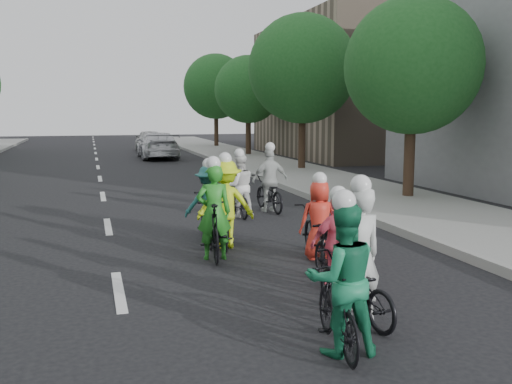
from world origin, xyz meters
name	(u,v)px	position (x,y,z in m)	size (l,w,h in m)	color
ground	(119,291)	(0.00, 0.00, 0.00)	(120.00, 120.00, 0.00)	black
sidewalk_right	(337,185)	(8.00, 10.00, 0.07)	(4.00, 80.00, 0.15)	gray
curb_right	(284,187)	(6.05, 10.00, 0.09)	(0.18, 80.00, 0.18)	#999993
bldg_se	(363,90)	(16.00, 24.00, 4.00)	(10.00, 14.00, 8.00)	gray
tree_r_0	(413,66)	(8.80, 6.60, 3.96)	(4.00, 4.00, 5.97)	black
tree_r_1	(303,69)	(8.80, 15.60, 4.52)	(4.80, 4.80, 6.93)	black
tree_r_2	(248,90)	(8.80, 24.60, 3.96)	(4.00, 4.00, 5.97)	black
tree_r_3	(216,87)	(8.80, 33.60, 4.52)	(4.80, 4.80, 6.93)	black
cyclist_0	(356,275)	(2.82, -2.08, 0.60)	(0.81, 1.70, 1.88)	black
cyclist_1	(340,291)	(2.24, -2.88, 0.69)	(0.89, 1.57, 1.82)	black
cyclist_2	(225,211)	(2.16, 2.32, 0.71)	(1.21, 1.59, 1.87)	black
cyclist_3	(336,251)	(3.13, -0.78, 0.58)	(0.84, 1.63, 1.57)	black
cyclist_4	(318,228)	(3.57, 1.00, 0.55)	(0.83, 1.83, 1.58)	black
cyclist_5	(213,223)	(1.76, 1.52, 0.65)	(0.67, 1.77, 1.86)	black
cyclist_6	(239,193)	(3.25, 5.44, 0.61)	(0.77, 1.66, 1.73)	black
cyclist_7	(209,208)	(1.99, 3.06, 0.66)	(1.02, 1.70, 1.70)	black
cyclist_8	(269,188)	(4.22, 5.95, 0.63)	(1.02, 1.85, 1.85)	black
follow_car_lead	(158,145)	(3.38, 24.51, 0.75)	(2.10, 5.16, 1.50)	silver
follow_car_trail	(149,140)	(3.58, 31.22, 0.73)	(1.72, 4.29, 1.46)	silver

